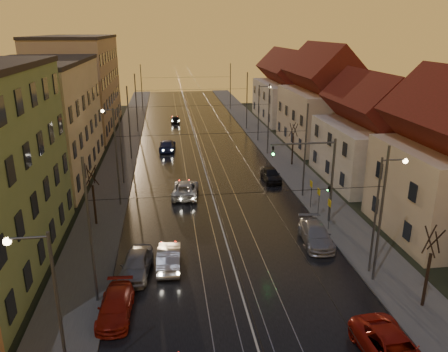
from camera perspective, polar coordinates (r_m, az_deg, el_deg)
name	(u,v)px	position (r m, az deg, el deg)	size (l,w,h in m)	color
road	(200,155)	(56.21, -3.12, 2.80)	(16.00, 120.00, 0.04)	black
sidewalk_left	(121,157)	(56.35, -13.32, 2.41)	(4.00, 120.00, 0.15)	#4C4C4C
sidewalk_right	(276,152)	(57.78, 6.82, 3.19)	(4.00, 120.00, 0.15)	#4C4C4C
tram_rail_0	(183,155)	(56.08, -5.37, 2.74)	(0.06, 120.00, 0.03)	gray
tram_rail_1	(194,155)	(56.15, -3.91, 2.80)	(0.06, 120.00, 0.03)	gray
tram_rail_2	(206,154)	(56.26, -2.34, 2.86)	(0.06, 120.00, 0.03)	gray
tram_rail_3	(217,154)	(56.40, -0.89, 2.91)	(0.06, 120.00, 0.03)	gray
apartment_left_2	(40,122)	(50.63, -22.95, 6.53)	(10.00, 20.00, 12.00)	#C3BB97
apartment_left_3	(79,85)	(73.63, -18.39, 11.23)	(10.00, 24.00, 14.00)	tan
house_right_2	(371,137)	(48.13, 18.70, 4.80)	(9.18, 12.24, 9.20)	beige
house_right_3	(323,103)	(61.44, 12.76, 9.26)	(9.18, 14.28, 11.50)	beige
house_right_4	(287,91)	(78.50, 8.22, 10.94)	(9.18, 16.32, 10.00)	beige
catenary_pole_l_1	(90,234)	(25.77, -17.05, -7.20)	(0.16, 0.16, 9.00)	#595B60
catenary_pole_r_1	(381,217)	(28.36, 19.76, -5.07)	(0.16, 0.16, 9.00)	#595B60
catenary_pole_l_2	(117,159)	(39.70, -13.82, 2.22)	(0.16, 0.16, 9.00)	#595B60
catenary_pole_r_2	(305,152)	(41.43, 10.55, 3.13)	(0.16, 0.16, 9.00)	#595B60
catenary_pole_l_3	(129,124)	(54.21, -12.28, 6.68)	(0.16, 0.16, 9.00)	#595B60
catenary_pole_r_3	(269,120)	(55.49, 5.84, 7.28)	(0.16, 0.16, 9.00)	#595B60
catenary_pole_l_4	(136,104)	(68.92, -11.39, 9.24)	(0.16, 0.16, 9.00)	#595B60
catenary_pole_r_4	(247,101)	(69.94, 3.01, 9.71)	(0.16, 0.16, 9.00)	#595B60
catenary_pole_l_5	(142,89)	(86.71, -10.71, 11.17)	(0.16, 0.16, 9.00)	#595B60
catenary_pole_r_5	(230,87)	(87.52, 0.83, 11.55)	(0.16, 0.16, 9.00)	#595B60
street_lamp_0	(50,302)	(19.72, -21.81, -15.03)	(1.75, 0.32, 8.00)	#595B60
street_lamp_1	(381,205)	(29.26, 19.86, -3.53)	(1.75, 0.32, 8.00)	#595B60
street_lamp_2	(117,138)	(45.43, -13.76, 4.78)	(1.75, 0.32, 8.00)	#595B60
street_lamp_3	(261,107)	(62.24, 4.83, 8.91)	(1.75, 0.32, 8.00)	#595B60
traffic_light_mast	(321,171)	(35.78, 12.53, 0.68)	(5.30, 0.32, 7.20)	#595B60
bare_tree_0	(94,197)	(36.79, -16.65, -2.66)	(1.09, 1.09, 5.11)	black
bare_tree_1	(428,270)	(27.70, 25.11, -11.02)	(1.09, 1.09, 5.11)	black
bare_tree_2	(293,145)	(51.69, 8.97, 4.01)	(1.09, 1.09, 5.11)	black
driving_car_1	(169,257)	(30.27, -7.19, -10.47)	(1.52, 4.36, 1.44)	#9F9EA4
driving_car_2	(185,189)	(42.28, -5.06, -1.70)	(2.37, 5.13, 1.43)	#BABABA
driving_car_3	(167,145)	(58.54, -7.42, 4.02)	(2.00, 4.92, 1.43)	navy
driving_car_4	(175,119)	(76.08, -6.39, 7.39)	(1.46, 3.63, 1.24)	black
parked_left_2	(116,306)	(26.23, -13.97, -16.16)	(1.79, 4.41, 1.28)	#9E1C0F
parked_left_3	(136,264)	(29.70, -11.40, -11.20)	(1.83, 4.54, 1.55)	gray
parked_right_0	(394,352)	(23.91, 21.31, -20.59)	(2.47, 5.35, 1.49)	#A71A10
parked_right_1	(316,234)	(33.79, 11.91, -7.48)	(2.01, 4.95, 1.44)	#A1A0A6
parked_right_2	(271,174)	(46.58, 6.12, 0.22)	(1.69, 4.19, 1.43)	black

